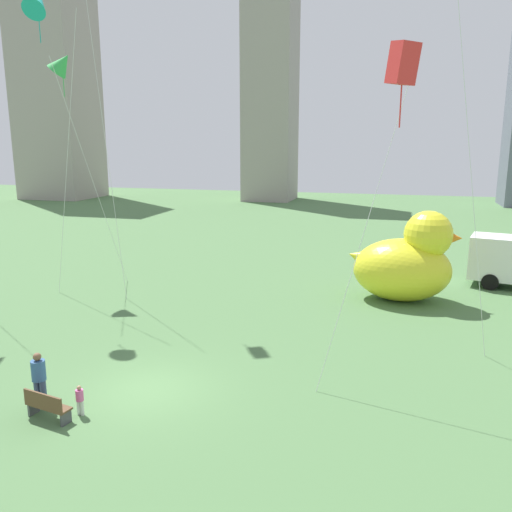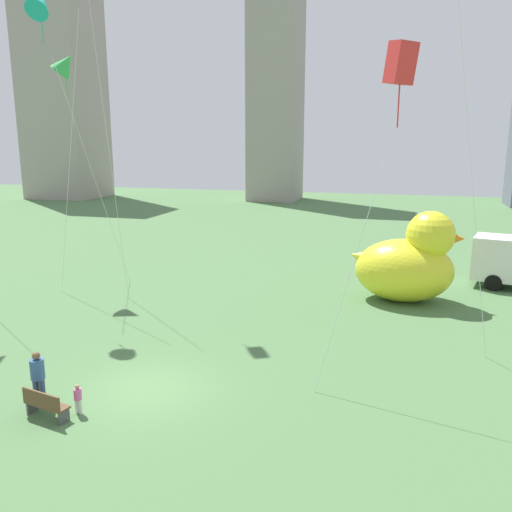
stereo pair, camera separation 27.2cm
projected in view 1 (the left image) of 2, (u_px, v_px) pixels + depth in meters
The scene contains 9 objects.
ground_plane at pixel (147, 390), 17.32m from camera, with size 140.00×140.00×0.00m, color #4C7344.
park_bench at pixel (47, 405), 15.34m from camera, with size 1.54×0.73×0.90m.
person_adult at pixel (39, 377), 16.09m from camera, with size 0.43×0.43×1.74m.
person_child at pixel (80, 399), 15.63m from camera, with size 0.23×0.23×0.94m.
giant_inflatable_duck at pixel (406, 263), 26.73m from camera, with size 5.66×3.63×4.69m.
city_skyline at pixel (274, 65), 69.03m from camera, with size 76.36×14.28×36.86m.
kite_green at pixel (62, 64), 27.89m from camera, with size 3.46×3.69×12.88m.
kite_teal at pixel (38, 4), 24.00m from camera, with size 2.41×2.15×15.00m.
kite_red at pixel (402, 66), 14.25m from camera, with size 2.66×2.63×10.71m.
Camera 1 is at (7.70, -14.46, 8.02)m, focal length 36.78 mm.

